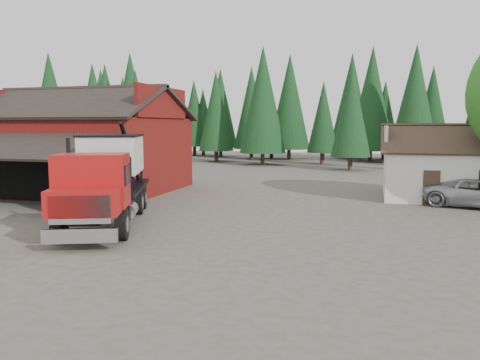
# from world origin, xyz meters

# --- Properties ---
(ground) EXTENTS (120.00, 120.00, 0.00)m
(ground) POSITION_xyz_m (0.00, 0.00, 0.00)
(ground) COLOR #474038
(ground) RESTS_ON ground
(red_barn) EXTENTS (12.80, 13.63, 7.18)m
(red_barn) POSITION_xyz_m (-11.00, 9.90, 2.69)
(red_barn) COLOR maroon
(red_barn) RESTS_ON ground
(farmhouse) EXTENTS (8.60, 6.42, 4.65)m
(farmhouse) POSITION_xyz_m (13.00, 13.00, 1.67)
(farmhouse) COLOR silver
(farmhouse) RESTS_ON ground
(conifer_backdrop) EXTENTS (76.00, 16.00, 16.00)m
(conifer_backdrop) POSITION_xyz_m (0.00, 42.00, 0.00)
(conifer_backdrop) COLOR black
(conifer_backdrop) RESTS_ON ground
(near_pine_a) EXTENTS (4.40, 4.40, 11.40)m
(near_pine_a) POSITION_xyz_m (-22.00, 28.00, 6.39)
(near_pine_a) COLOR #382619
(near_pine_a) RESTS_ON ground
(near_pine_b) EXTENTS (3.96, 3.96, 10.40)m
(near_pine_b) POSITION_xyz_m (6.00, 30.00, 5.89)
(near_pine_b) COLOR #382619
(near_pine_b) RESTS_ON ground
(near_pine_d) EXTENTS (5.28, 5.28, 13.40)m
(near_pine_d) POSITION_xyz_m (-4.00, 34.00, 7.39)
(near_pine_d) COLOR #382619
(near_pine_d) RESTS_ON ground
(feed_truck) EXTENTS (6.43, 10.73, 4.72)m
(feed_truck) POSITION_xyz_m (-3.50, 0.75, 2.20)
(feed_truck) COLOR black
(feed_truck) RESTS_ON ground
(silver_car) EXTENTS (6.27, 4.22, 1.60)m
(silver_car) POSITION_xyz_m (14.00, 10.00, 0.80)
(silver_car) COLOR #A3A4AA
(silver_car) RESTS_ON ground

